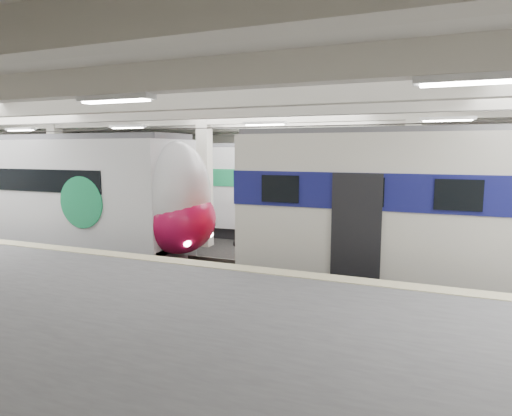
% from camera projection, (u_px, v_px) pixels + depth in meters
% --- Properties ---
extents(station_hall, '(36.00, 24.00, 5.75)m').
position_uv_depth(station_hall, '(219.00, 177.00, 12.10)').
color(station_hall, black).
rests_on(station_hall, ground).
extents(modern_emu, '(14.17, 2.92, 4.55)m').
position_uv_depth(modern_emu, '(62.00, 195.00, 16.62)').
color(modern_emu, silver).
rests_on(modern_emu, ground).
extents(older_rer, '(13.99, 3.09, 4.59)m').
position_uv_depth(older_rer, '(498.00, 211.00, 11.18)').
color(older_rer, silver).
rests_on(older_rer, ground).
extents(far_train, '(13.45, 3.30, 4.29)m').
position_uv_depth(far_train, '(147.00, 185.00, 21.70)').
color(far_train, silver).
rests_on(far_train, ground).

